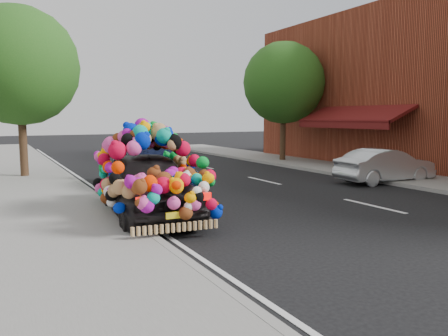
% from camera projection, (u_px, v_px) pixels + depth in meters
% --- Properties ---
extents(ground, '(100.00, 100.00, 0.00)m').
position_uv_depth(ground, '(252.00, 222.00, 9.32)').
color(ground, black).
rests_on(ground, ground).
extents(sidewalk, '(4.00, 60.00, 0.12)m').
position_uv_depth(sidewalk, '(34.00, 248.00, 7.29)').
color(sidewalk, gray).
rests_on(sidewalk, ground).
extents(kerb, '(0.15, 60.00, 0.13)m').
position_uv_depth(kerb, '(146.00, 233.00, 8.21)').
color(kerb, gray).
rests_on(kerb, ground).
extents(footpath_far, '(3.00, 40.00, 0.12)m').
position_uv_depth(footpath_far, '(401.00, 177.00, 15.79)').
color(footpath_far, gray).
rests_on(footpath_far, ground).
extents(lane_markings, '(6.00, 50.00, 0.01)m').
position_uv_depth(lane_markings, '(373.00, 206.00, 11.01)').
color(lane_markings, silver).
rests_on(lane_markings, ground).
extents(tree_near_sidewalk, '(4.20, 4.20, 6.13)m').
position_uv_depth(tree_near_sidewalk, '(19.00, 66.00, 15.38)').
color(tree_near_sidewalk, '#332114').
rests_on(tree_near_sidewalk, ground).
extents(tree_far_b, '(4.00, 4.00, 5.90)m').
position_uv_depth(tree_far_b, '(284.00, 83.00, 21.37)').
color(tree_far_b, '#332114').
rests_on(tree_far_b, ground).
extents(plush_art_car, '(2.52, 4.67, 2.11)m').
position_uv_depth(plush_art_car, '(148.00, 169.00, 9.77)').
color(plush_art_car, black).
rests_on(plush_art_car, ground).
extents(navy_sedan, '(2.21, 4.82, 1.37)m').
position_uv_depth(navy_sedan, '(150.00, 169.00, 13.05)').
color(navy_sedan, black).
rests_on(navy_sedan, ground).
extents(silver_hatchback, '(3.60, 1.45, 1.16)m').
position_uv_depth(silver_hatchback, '(385.00, 166.00, 14.88)').
color(silver_hatchback, '#B2B6BA').
rests_on(silver_hatchback, ground).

